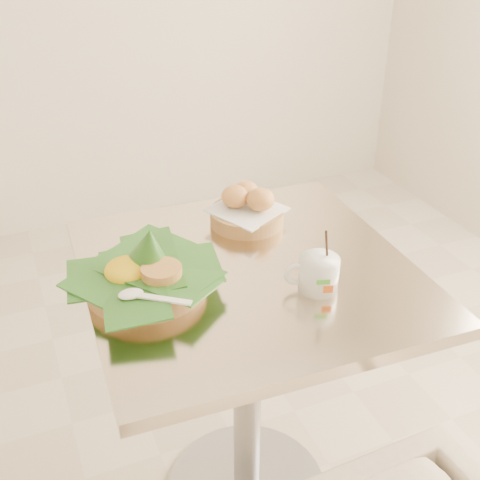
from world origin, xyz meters
name	(u,v)px	position (x,y,z in m)	size (l,w,h in m)	color
cafe_table	(248,346)	(0.19, 0.01, 0.53)	(0.73, 0.73, 0.75)	gray
rice_basket	(145,272)	(-0.04, 0.02, 0.79)	(0.31, 0.31, 0.16)	#B0854B
bread_basket	(247,208)	(0.27, 0.20, 0.79)	(0.21, 0.21, 0.09)	#B0854B
coffee_mug	(318,273)	(0.29, -0.12, 0.79)	(0.11, 0.09, 0.14)	white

